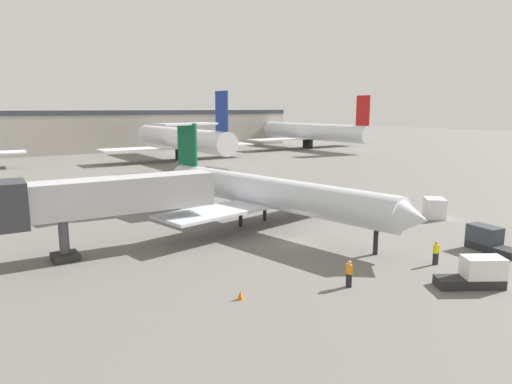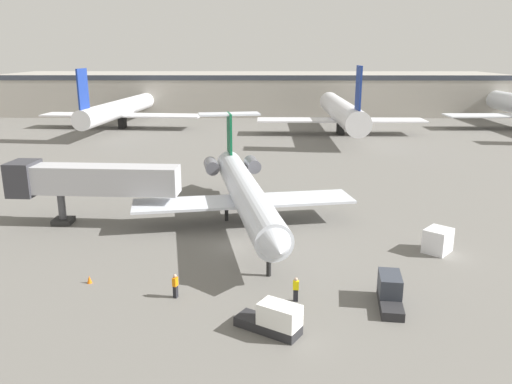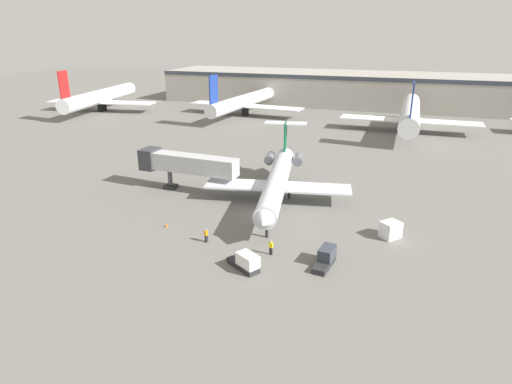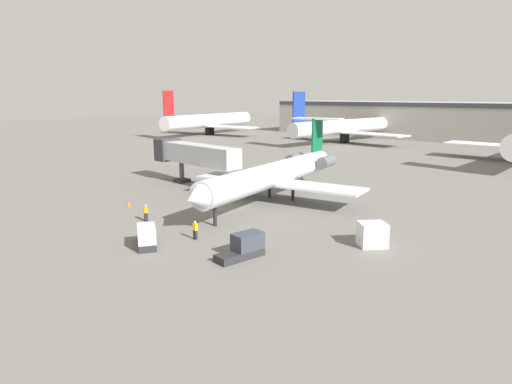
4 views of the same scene
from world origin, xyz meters
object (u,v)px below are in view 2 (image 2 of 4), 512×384
Objects in this scene: jet_bridge at (83,180)px; ground_crew_loader at (175,286)px; parked_airliner_centre at (341,112)px; cargo_container_uld at (438,241)px; parked_airliner_west_mid at (121,109)px; baggage_tug_lead at (274,320)px; traffic_cone_near at (89,279)px; regional_jet at (244,190)px; baggage_tug_trailing at (390,292)px; ground_crew_marshaller at (296,289)px.

jet_bridge reaches higher than ground_crew_loader.
ground_crew_loader is at bearing -107.12° from parked_airliner_centre.
cargo_container_uld is 82.29m from parked_airliner_west_mid.
baggage_tug_lead reaches higher than traffic_cone_near.
traffic_cone_near is (-10.68, -13.22, -3.06)m from regional_jet.
regional_jet is 68.29m from parked_airliner_west_mid.
ground_crew_loader is 0.04× the size of parked_airliner_west_mid.
baggage_tug_trailing is at bearing -124.08° from cargo_container_uld.
parked_airliner_west_mid is (-12.99, 62.56, -0.22)m from jet_bridge.
regional_jet is 16.48m from ground_crew_marshaller.
parked_airliner_centre is at bearing -9.67° from parked_airliner_west_mid.
cargo_container_uld is (16.10, -7.10, -2.34)m from regional_jet.
regional_jet is 19.13m from baggage_tug_trailing.
parked_airliner_west_mid is at bearing 101.73° from jet_bridge.
regional_jet is 16.12m from ground_crew_loader.
jet_bridge is 3.87× the size of baggage_tug_trailing.
traffic_cone_near is (4.41, -12.91, -4.07)m from jet_bridge.
parked_airliner_centre is at bearing 78.58° from baggage_tug_lead.
ground_crew_marshaller is 0.04× the size of parked_airliner_centre.
parked_airliner_centre is (15.00, 74.26, 3.64)m from baggage_tug_lead.
parked_airliner_west_mid is 46.10m from parked_airliner_centre.
cargo_container_uld is at bearing 55.92° from baggage_tug_trailing.
baggage_tug_trailing is at bearing -3.00° from ground_crew_loader.
regional_jet is 18.06× the size of ground_crew_loader.
jet_bridge is 32.10m from cargo_container_uld.
jet_bridge is 0.39× the size of parked_airliner_west_mid.
ground_crew_marshaller is at bearing -3.26° from ground_crew_loader.
ground_crew_loader is at bearing -54.02° from jet_bridge.
cargo_container_uld is at bearing 22.19° from ground_crew_loader.
cargo_container_uld is 27.49m from traffic_cone_near.
jet_bridge is 9.51× the size of ground_crew_marshaller.
cargo_container_uld is (12.23, 8.72, 0.14)m from ground_crew_marshaller.
parked_airliner_west_mid is 1.04× the size of parked_airliner_centre.
ground_crew_marshaller and ground_crew_loader have the same top height.
regional_jet is 20.05m from baggage_tug_lead.
baggage_tug_trailing is 0.10× the size of parked_airliner_west_mid.
parked_airliner_west_mid is at bearing 170.33° from parked_airliner_centre.
traffic_cone_near is at bearing -77.02° from parked_airliner_west_mid.
baggage_tug_lead is at bearing -69.63° from parked_airliner_west_mid.
traffic_cone_near is at bearing -128.94° from regional_jet.
jet_bridge is at bearing 167.72° from cargo_container_uld.
baggage_tug_lead is 0.99× the size of baggage_tug_trailing.
parked_airliner_west_mid is at bearing 114.28° from regional_jet.
traffic_cone_near is (-14.56, 2.60, -0.58)m from ground_crew_marshaller.
baggage_tug_trailing is (25.10, -15.80, -3.51)m from jet_bridge.
ground_crew_marshaller is at bearing -76.25° from regional_jet.
regional_jet is 1.90× the size of jet_bridge.
traffic_cone_near is 0.01× the size of parked_airliner_west_mid.
ground_crew_marshaller is 0.41× the size of baggage_tug_lead.
baggage_tug_lead and baggage_tug_trailing have the same top height.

